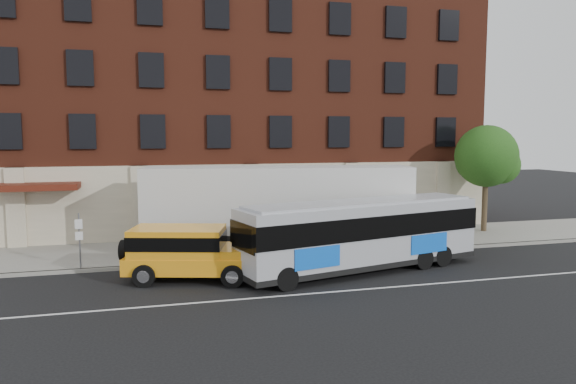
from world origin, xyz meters
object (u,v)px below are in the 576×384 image
object	(u,v)px
sign_pole	(79,238)
city_bus	(362,233)
street_tree	(487,159)
shipping_container	(278,211)
yellow_suv	(187,250)

from	to	relation	value
sign_pole	city_bus	size ratio (longest dim) A/B	0.22
street_tree	city_bus	size ratio (longest dim) A/B	0.55
sign_pole	shipping_container	bearing A→B (deg)	7.11
sign_pole	city_bus	xyz separation A→B (m)	(11.51, -3.06, 0.21)
sign_pole	yellow_suv	distance (m)	4.94
sign_pole	yellow_suv	world-z (taller)	sign_pole
city_bus	street_tree	bearing A→B (deg)	31.29
street_tree	shipping_container	bearing A→B (deg)	-170.38
street_tree	shipping_container	size ratio (longest dim) A/B	0.48
yellow_suv	shipping_container	xyz separation A→B (m)	(4.67, 3.62, 0.89)
street_tree	city_bus	bearing A→B (deg)	-148.71
street_tree	city_bus	world-z (taller)	street_tree
street_tree	shipping_container	world-z (taller)	street_tree
street_tree	yellow_suv	xyz separation A→B (m)	(-17.79, -5.85, -3.19)
sign_pole	yellow_suv	size ratio (longest dim) A/B	0.44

